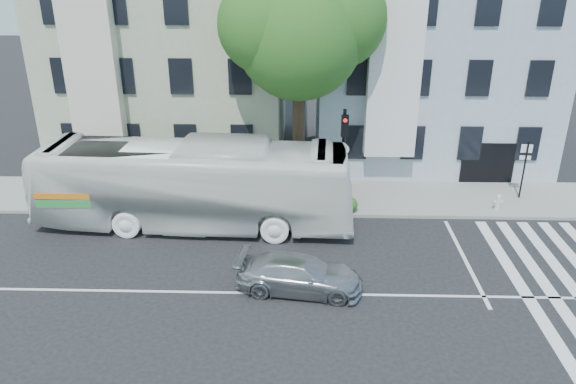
{
  "coord_description": "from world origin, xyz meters",
  "views": [
    {
      "loc": [
        0.21,
        -16.38,
        11.08
      ],
      "look_at": [
        -0.34,
        3.31,
        2.4
      ],
      "focal_mm": 35.0,
      "sensor_mm": 36.0,
      "label": 1
    }
  ],
  "objects_px": {
    "bus": "(194,184)",
    "fire_hydrant": "(498,202)",
    "sedan": "(300,274)",
    "traffic_signal": "(344,146)"
  },
  "relations": [
    {
      "from": "sedan",
      "to": "fire_hydrant",
      "type": "height_order",
      "value": "sedan"
    },
    {
      "from": "bus",
      "to": "fire_hydrant",
      "type": "height_order",
      "value": "bus"
    },
    {
      "from": "bus",
      "to": "traffic_signal",
      "type": "height_order",
      "value": "traffic_signal"
    },
    {
      "from": "sedan",
      "to": "traffic_signal",
      "type": "distance_m",
      "value": 7.36
    },
    {
      "from": "sedan",
      "to": "traffic_signal",
      "type": "bearing_deg",
      "value": -8.4
    },
    {
      "from": "fire_hydrant",
      "to": "traffic_signal",
      "type": "bearing_deg",
      "value": 177.88
    },
    {
      "from": "bus",
      "to": "fire_hydrant",
      "type": "bearing_deg",
      "value": -80.71
    },
    {
      "from": "sedan",
      "to": "traffic_signal",
      "type": "xyz_separation_m",
      "value": [
        1.85,
        6.72,
        2.36
      ]
    },
    {
      "from": "traffic_signal",
      "to": "fire_hydrant",
      "type": "distance_m",
      "value": 7.43
    },
    {
      "from": "bus",
      "to": "sedan",
      "type": "height_order",
      "value": "bus"
    }
  ]
}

